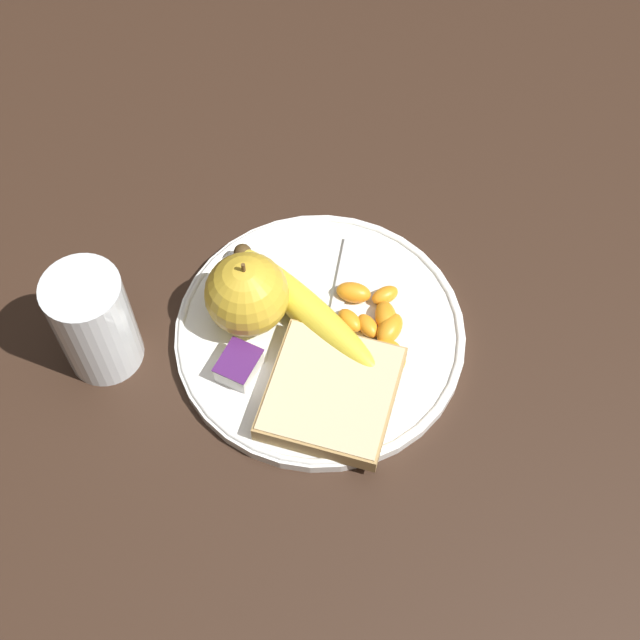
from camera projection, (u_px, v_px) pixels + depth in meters
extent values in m
plane|color=#332116|center=(320.00, 337.00, 0.85)|extent=(3.00, 3.00, 0.00)
cylinder|color=white|center=(320.00, 334.00, 0.84)|extent=(0.27, 0.27, 0.01)
torus|color=white|center=(320.00, 331.00, 0.84)|extent=(0.27, 0.27, 0.01)
cylinder|color=silver|center=(94.00, 322.00, 0.79)|extent=(0.07, 0.07, 0.11)
cylinder|color=orange|center=(96.00, 328.00, 0.80)|extent=(0.06, 0.06, 0.09)
sphere|color=gold|center=(247.00, 294.00, 0.81)|extent=(0.08, 0.08, 0.08)
cylinder|color=brown|center=(243.00, 268.00, 0.78)|extent=(0.00, 0.00, 0.01)
ellipsoid|color=yellow|center=(306.00, 309.00, 0.83)|extent=(0.10, 0.19, 0.03)
sphere|color=#473319|center=(243.00, 253.00, 0.86)|extent=(0.02, 0.02, 0.02)
cube|color=#AB8751|center=(331.00, 393.00, 0.79)|extent=(0.13, 0.13, 0.02)
cube|color=beige|center=(331.00, 393.00, 0.79)|extent=(0.13, 0.12, 0.02)
cube|color=silver|center=(341.00, 296.00, 0.86)|extent=(0.13, 0.05, 0.00)
cube|color=silver|center=(324.00, 383.00, 0.81)|extent=(0.06, 0.04, 0.00)
cube|color=white|center=(239.00, 366.00, 0.81)|extent=(0.04, 0.03, 0.02)
cube|color=#4C1E60|center=(238.00, 360.00, 0.80)|extent=(0.04, 0.03, 0.00)
ellipsoid|color=orange|center=(368.00, 326.00, 0.83)|extent=(0.03, 0.03, 0.02)
ellipsoid|color=orange|center=(354.00, 292.00, 0.85)|extent=(0.03, 0.04, 0.02)
ellipsoid|color=orange|center=(386.00, 317.00, 0.83)|extent=(0.04, 0.04, 0.02)
ellipsoid|color=orange|center=(390.00, 329.00, 0.83)|extent=(0.04, 0.02, 0.02)
ellipsoid|color=orange|center=(386.00, 348.00, 0.82)|extent=(0.02, 0.03, 0.02)
ellipsoid|color=orange|center=(385.00, 295.00, 0.85)|extent=(0.03, 0.03, 0.02)
ellipsoid|color=orange|center=(350.00, 320.00, 0.83)|extent=(0.03, 0.03, 0.02)
ellipsoid|color=orange|center=(396.00, 365.00, 0.81)|extent=(0.03, 0.02, 0.01)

